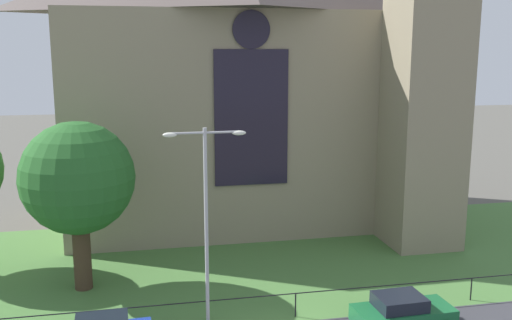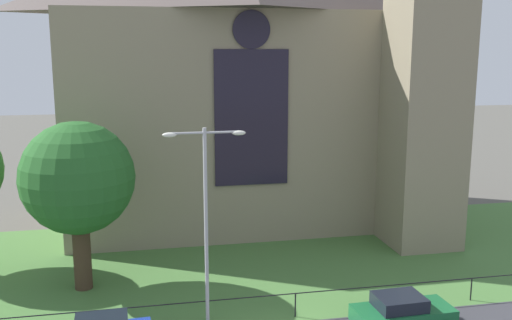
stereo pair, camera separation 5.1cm
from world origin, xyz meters
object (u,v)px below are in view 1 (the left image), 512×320
Objects in this scene: tree_left_near at (78,179)px; streetlamp_near at (206,204)px; church_building at (247,71)px; parked_car_green at (402,312)px.

streetlamp_near is (5.57, -5.22, -0.14)m from tree_left_near.
church_building reaches higher than parked_car_green.
parked_car_green is (13.61, -7.10, -4.82)m from tree_left_near.
church_building is 15.34m from tree_left_near.
church_building is at bearing 73.30° from streetlamp_near.
tree_left_near is 7.63m from streetlamp_near.
church_building reaches higher than tree_left_near.
church_building reaches higher than streetlamp_near.
tree_left_near is at bearing 150.46° from parked_car_green.
streetlamp_near is (-4.69, -15.62, -4.84)m from church_building.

